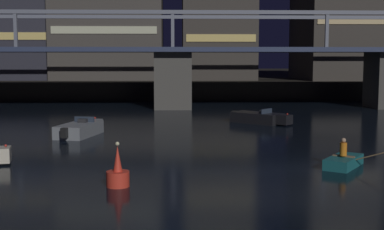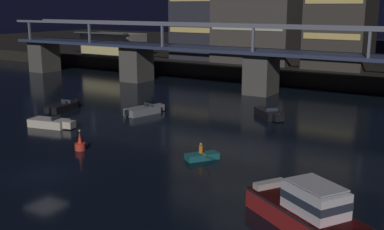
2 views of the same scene
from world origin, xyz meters
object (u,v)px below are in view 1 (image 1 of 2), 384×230
river_bridge (173,67)px  dinghy_with_paddler (344,161)px  channel_buoy (118,174)px  speedboat_near_right (259,118)px  speedboat_mid_right (81,129)px

river_bridge → dinghy_with_paddler: 30.12m
river_bridge → channel_buoy: (-2.02, -32.15, -3.62)m
river_bridge → channel_buoy: river_bridge is taller
channel_buoy → speedboat_near_right: bearing=66.2°
speedboat_near_right → speedboat_mid_right: same height
river_bridge → speedboat_near_right: river_bridge is taller
speedboat_mid_right → channel_buoy: channel_buoy is taller
speedboat_near_right → speedboat_mid_right: size_ratio=0.86×
speedboat_near_right → channel_buoy: size_ratio=2.55×
speedboat_near_right → channel_buoy: channel_buoy is taller
river_bridge → speedboat_mid_right: bearing=-107.6°
river_bridge → speedboat_near_right: 14.63m
river_bridge → speedboat_mid_right: (-5.88, -18.50, -3.68)m
river_bridge → speedboat_near_right: bearing=-62.0°
speedboat_near_right → dinghy_with_paddler: (1.25, -16.30, -0.14)m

